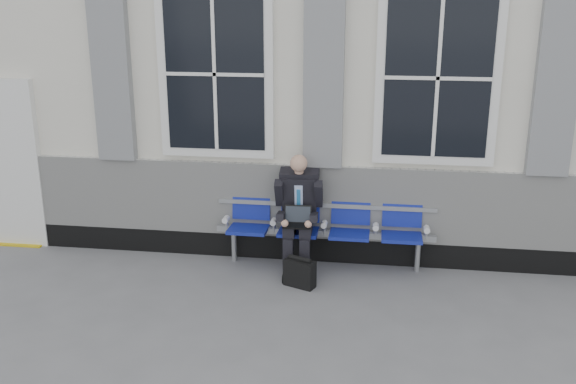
# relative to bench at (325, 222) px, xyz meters

# --- Properties ---
(ground) EXTENTS (70.00, 70.00, 0.00)m
(ground) POSITION_rel_bench_xyz_m (0.85, -1.32, -0.55)
(ground) COLOR slate
(ground) RESTS_ON ground
(station_building) EXTENTS (14.40, 4.40, 4.49)m
(station_building) POSITION_rel_bench_xyz_m (0.83, 2.15, 1.67)
(station_building) COLOR silver
(station_building) RESTS_ON ground
(bench) EXTENTS (2.60, 0.47, 0.91)m
(bench) POSITION_rel_bench_xyz_m (0.00, 0.00, 0.00)
(bench) COLOR #9EA0A3
(bench) RESTS_ON ground
(businessman) EXTENTS (0.56, 0.75, 1.39)m
(businessman) POSITION_rel_bench_xyz_m (-0.30, -0.13, 0.20)
(businessman) COLOR black
(businessman) RESTS_ON ground
(briefcase) EXTENTS (0.38, 0.27, 0.36)m
(briefcase) POSITION_rel_bench_xyz_m (-0.22, -0.62, -0.39)
(briefcase) COLOR black
(briefcase) RESTS_ON ground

